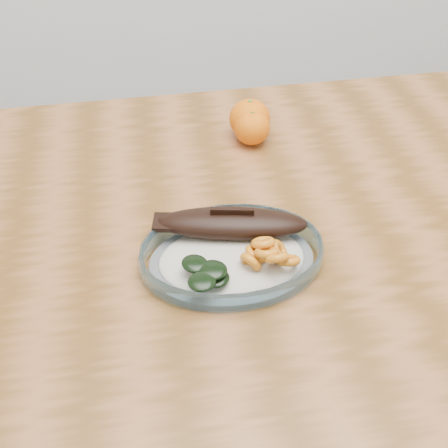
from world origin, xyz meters
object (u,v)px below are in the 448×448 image
at_px(plated_meal, 232,252).
at_px(orange_right, 252,128).
at_px(dining_table, 291,255).
at_px(orange_left, 250,119).

bearing_deg(plated_meal, orange_right, 73.53).
bearing_deg(orange_right, dining_table, -81.90).
bearing_deg(plated_meal, dining_table, 40.31).
distance_m(dining_table, orange_left, 0.26).
distance_m(dining_table, orange_right, 0.23).
xyz_separation_m(dining_table, orange_left, (-0.03, 0.22, 0.14)).
distance_m(plated_meal, orange_right, 0.30).
bearing_deg(orange_left, plated_meal, -106.28).
bearing_deg(plated_meal, orange_left, 74.58).
xyz_separation_m(plated_meal, orange_right, (0.09, 0.29, 0.01)).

